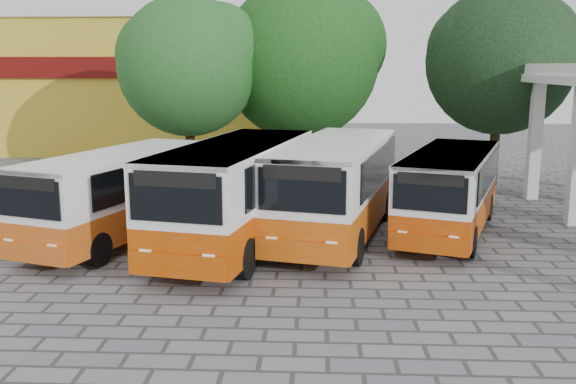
{
  "coord_description": "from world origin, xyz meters",
  "views": [
    {
      "loc": [
        -0.84,
        -15.51,
        5.34
      ],
      "look_at": [
        -1.75,
        3.85,
        1.5
      ],
      "focal_mm": 40.0,
      "sensor_mm": 36.0,
      "label": 1
    }
  ],
  "objects_px": {
    "bus_far_left": "(119,190)",
    "bus_centre_left": "(237,188)",
    "bus_centre_right": "(337,182)",
    "bus_far_right": "(450,187)"
  },
  "relations": [
    {
      "from": "bus_far_left",
      "to": "bus_centre_left",
      "type": "height_order",
      "value": "bus_centre_left"
    },
    {
      "from": "bus_centre_left",
      "to": "bus_centre_right",
      "type": "bearing_deg",
      "value": 34.09
    },
    {
      "from": "bus_centre_left",
      "to": "bus_far_right",
      "type": "distance_m",
      "value": 6.85
    },
    {
      "from": "bus_far_left",
      "to": "bus_far_right",
      "type": "bearing_deg",
      "value": 25.56
    },
    {
      "from": "bus_centre_left",
      "to": "bus_far_right",
      "type": "bearing_deg",
      "value": 27.04
    },
    {
      "from": "bus_far_left",
      "to": "bus_far_right",
      "type": "xyz_separation_m",
      "value": [
        10.3,
        1.26,
        -0.04
      ]
    },
    {
      "from": "bus_far_left",
      "to": "bus_centre_left",
      "type": "bearing_deg",
      "value": 10.4
    },
    {
      "from": "bus_centre_right",
      "to": "bus_far_right",
      "type": "xyz_separation_m",
      "value": [
        3.62,
        0.57,
        -0.22
      ]
    },
    {
      "from": "bus_far_left",
      "to": "bus_centre_left",
      "type": "xyz_separation_m",
      "value": [
        3.69,
        -0.53,
        0.21
      ]
    },
    {
      "from": "bus_far_left",
      "to": "bus_centre_right",
      "type": "relative_size",
      "value": 0.91
    }
  ]
}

